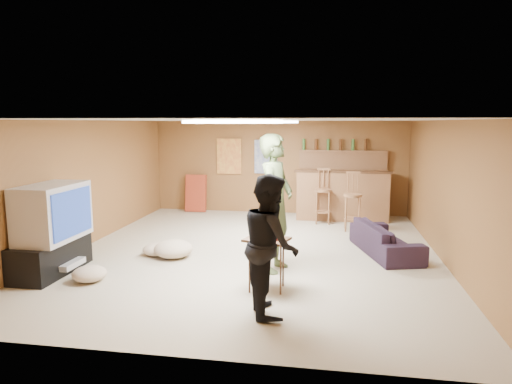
% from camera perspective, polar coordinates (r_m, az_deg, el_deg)
% --- Properties ---
extents(ground, '(7.00, 7.00, 0.00)m').
position_cam_1_polar(ground, '(7.71, -0.25, -7.59)').
color(ground, tan).
rests_on(ground, ground).
extents(ceiling, '(6.00, 7.00, 0.02)m').
position_cam_1_polar(ceiling, '(7.40, -0.26, 8.99)').
color(ceiling, silver).
rests_on(ceiling, ground).
extents(wall_back, '(6.00, 0.02, 2.20)m').
position_cam_1_polar(wall_back, '(10.92, 2.84, 3.12)').
color(wall_back, brown).
rests_on(wall_back, ground).
extents(wall_front, '(6.00, 0.02, 2.20)m').
position_cam_1_polar(wall_front, '(4.13, -8.48, -6.33)').
color(wall_front, brown).
rests_on(wall_front, ground).
extents(wall_left, '(0.02, 7.00, 2.20)m').
position_cam_1_polar(wall_left, '(8.50, -20.61, 0.97)').
color(wall_left, brown).
rests_on(wall_left, ground).
extents(wall_right, '(0.02, 7.00, 2.20)m').
position_cam_1_polar(wall_right, '(7.58, 22.73, -0.04)').
color(wall_right, brown).
rests_on(wall_right, ground).
extents(tv_stand, '(0.55, 1.30, 0.50)m').
position_cam_1_polar(tv_stand, '(7.27, -24.23, -7.33)').
color(tv_stand, black).
rests_on(tv_stand, ground).
extents(dvd_box, '(0.35, 0.50, 0.08)m').
position_cam_1_polar(dvd_box, '(7.18, -22.71, -8.26)').
color(dvd_box, '#B2B2B7').
rests_on(dvd_box, tv_stand).
extents(tv_body, '(0.60, 1.10, 0.80)m').
position_cam_1_polar(tv_body, '(7.09, -24.09, -2.32)').
color(tv_body, '#B2B2B7').
rests_on(tv_body, tv_stand).
extents(tv_screen, '(0.02, 0.95, 0.65)m').
position_cam_1_polar(tv_screen, '(6.93, -21.95, -2.44)').
color(tv_screen, navy).
rests_on(tv_screen, tv_body).
extents(bar_counter, '(2.00, 0.60, 1.10)m').
position_cam_1_polar(bar_counter, '(10.37, 10.72, -0.39)').
color(bar_counter, brown).
rests_on(bar_counter, ground).
extents(bar_lip, '(2.10, 0.12, 0.05)m').
position_cam_1_polar(bar_lip, '(10.05, 10.84, 2.49)').
color(bar_lip, '#3A2212').
rests_on(bar_lip, bar_counter).
extents(bar_shelf, '(2.00, 0.18, 0.05)m').
position_cam_1_polar(bar_shelf, '(10.72, 10.82, 5.01)').
color(bar_shelf, brown).
rests_on(bar_shelf, bar_backing).
extents(bar_backing, '(2.00, 0.14, 0.60)m').
position_cam_1_polar(bar_backing, '(10.76, 10.77, 3.43)').
color(bar_backing, brown).
rests_on(bar_backing, bar_counter).
extents(poster_left, '(0.60, 0.03, 0.85)m').
position_cam_1_polar(poster_left, '(11.06, -3.38, 4.48)').
color(poster_left, '#BF3F26').
rests_on(poster_left, wall_back).
extents(poster_right, '(0.55, 0.03, 0.80)m').
position_cam_1_polar(poster_right, '(10.89, 1.25, 4.43)').
color(poster_right, '#334C99').
rests_on(poster_right, wall_back).
extents(folding_chair_stack, '(0.50, 0.26, 0.91)m').
position_cam_1_polar(folding_chair_stack, '(11.21, -7.52, -0.15)').
color(folding_chair_stack, '#9E341D').
rests_on(folding_chair_stack, ground).
extents(ceiling_panel_front, '(1.20, 0.60, 0.04)m').
position_cam_1_polar(ceiling_panel_front, '(5.92, -2.72, 8.76)').
color(ceiling_panel_front, white).
rests_on(ceiling_panel_front, ceiling).
extents(ceiling_panel_back, '(1.20, 0.60, 0.04)m').
position_cam_1_polar(ceiling_panel_back, '(8.58, 1.10, 8.75)').
color(ceiling_panel_back, white).
rests_on(ceiling_panel_back, ceiling).
extents(person_olive, '(0.64, 0.82, 2.00)m').
position_cam_1_polar(person_olive, '(6.63, 2.45, -1.39)').
color(person_olive, '#4D5D36').
rests_on(person_olive, ground).
extents(person_black, '(0.80, 0.92, 1.60)m').
position_cam_1_polar(person_black, '(5.18, 1.81, -6.55)').
color(person_black, black).
rests_on(person_black, ground).
extents(sofa, '(1.11, 1.83, 0.50)m').
position_cam_1_polar(sofa, '(7.89, 15.86, -5.66)').
color(sofa, black).
rests_on(sofa, ground).
extents(tray_table, '(0.63, 0.56, 0.69)m').
position_cam_1_polar(tray_table, '(5.99, 1.34, -8.99)').
color(tray_table, '#3A2212').
rests_on(tray_table, ground).
extents(cup_red_near, '(0.09, 0.09, 0.10)m').
position_cam_1_polar(cup_red_near, '(5.97, 0.27, -5.12)').
color(cup_red_near, red).
rests_on(cup_red_near, tray_table).
extents(cup_red_far, '(0.08, 0.08, 0.10)m').
position_cam_1_polar(cup_red_far, '(5.80, 2.31, -5.54)').
color(cup_red_far, red).
rests_on(cup_red_far, tray_table).
extents(cup_blue, '(0.08, 0.08, 0.10)m').
position_cam_1_polar(cup_blue, '(5.94, 2.53, -5.18)').
color(cup_blue, navy).
rests_on(cup_blue, tray_table).
extents(bar_stool_left, '(0.49, 0.49, 1.20)m').
position_cam_1_polar(bar_stool_left, '(9.88, 8.38, -0.49)').
color(bar_stool_left, brown).
rests_on(bar_stool_left, ground).
extents(bar_stool_right, '(0.51, 0.51, 1.27)m').
position_cam_1_polar(bar_stool_right, '(9.32, 12.00, -0.93)').
color(bar_stool_right, brown).
rests_on(bar_stool_right, ground).
extents(cushion_near_tv, '(0.79, 0.79, 0.28)m').
position_cam_1_polar(cushion_near_tv, '(7.54, -10.29, -7.00)').
color(cushion_near_tv, tan).
rests_on(cushion_near_tv, ground).
extents(cushion_mid, '(0.56, 0.56, 0.20)m').
position_cam_1_polar(cushion_mid, '(7.71, -12.37, -7.02)').
color(cushion_mid, tan).
rests_on(cushion_mid, ground).
extents(cushion_far, '(0.58, 0.58, 0.21)m').
position_cam_1_polar(cushion_far, '(6.76, -20.10, -9.57)').
color(cushion_far, tan).
rests_on(cushion_far, ground).
extents(bottle_row, '(1.48, 0.08, 0.26)m').
position_cam_1_polar(bottle_row, '(10.68, 9.76, 5.86)').
color(bottle_row, '#3F7233').
rests_on(bottle_row, bar_shelf).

